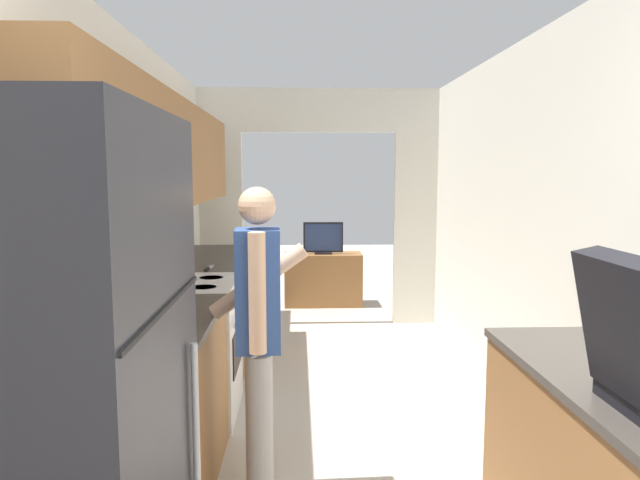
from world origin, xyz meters
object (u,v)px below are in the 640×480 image
object	(u,v)px
tv_cabinet	(323,279)
knife	(208,269)
refrigerator	(38,454)
person	(259,339)
range_oven	(190,348)
television	(323,238)

from	to	relation	value
tv_cabinet	knife	bearing A→B (deg)	-109.95
refrigerator	person	world-z (taller)	refrigerator
refrigerator	tv_cabinet	distance (m)	5.60
refrigerator	person	distance (m)	1.33
range_oven	knife	bearing A→B (deg)	83.98
television	knife	distance (m)	2.84
tv_cabinet	knife	world-z (taller)	knife
range_oven	television	xyz separation A→B (m)	(1.03, 3.15, 0.37)
tv_cabinet	knife	distance (m)	2.94
person	knife	world-z (taller)	person
tv_cabinet	range_oven	bearing A→B (deg)	-107.94
knife	person	bearing A→B (deg)	-70.89
refrigerator	knife	bearing A→B (deg)	89.76
range_oven	person	distance (m)	1.24
refrigerator	knife	xyz separation A→B (m)	(0.01, 2.78, 0.02)
person	television	xyz separation A→B (m)	(0.50, 4.21, -0.00)
person	knife	size ratio (longest dim) A/B	5.17
person	knife	xyz separation A→B (m)	(-0.48, 1.55, 0.08)
refrigerator	tv_cabinet	bearing A→B (deg)	79.73
tv_cabinet	person	bearing A→B (deg)	-96.68
refrigerator	television	world-z (taller)	refrigerator
refrigerator	range_oven	distance (m)	2.33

